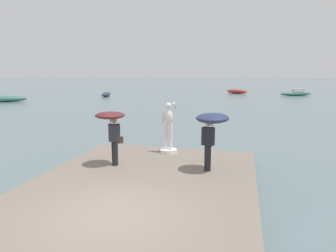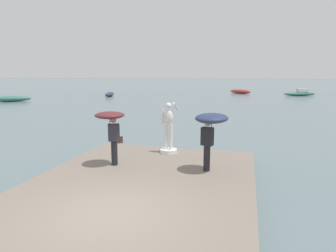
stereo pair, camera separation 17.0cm
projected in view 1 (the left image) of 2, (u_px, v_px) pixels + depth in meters
ground_plane at (223, 98)px, 45.56m from camera, size 400.00×400.00×0.00m
pier at (138, 192)px, 8.98m from camera, size 6.75×9.64×0.40m
statue_white_figure at (168, 133)px, 12.54m from camera, size 0.70×0.91×2.10m
onlooker_left at (111, 123)px, 10.70m from camera, size 1.43×1.43×1.91m
onlooker_right at (211, 124)px, 10.04m from camera, size 1.36×1.37×1.97m
boat_near at (296, 93)px, 50.52m from camera, size 5.35×2.70×1.14m
boat_mid at (106, 94)px, 48.88m from camera, size 1.66×3.92×0.71m
boat_far at (237, 91)px, 56.15m from camera, size 4.40×3.99×0.76m
boat_rightward at (7, 99)px, 39.66m from camera, size 4.76×3.72×0.75m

